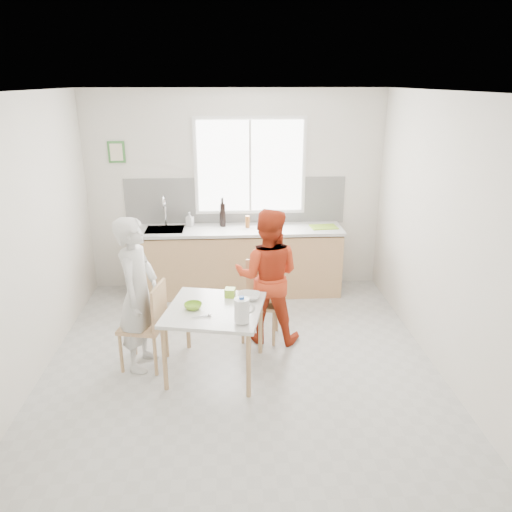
% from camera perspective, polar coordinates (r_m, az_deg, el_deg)
% --- Properties ---
extents(ground, '(4.50, 4.50, 0.00)m').
position_cam_1_polar(ground, '(5.26, -1.73, -12.60)').
color(ground, '#B7B7B2').
rests_on(ground, ground).
extents(room_shell, '(4.50, 4.50, 4.50)m').
position_cam_1_polar(room_shell, '(4.60, -1.94, 5.02)').
color(room_shell, silver).
rests_on(room_shell, ground).
extents(window, '(1.50, 0.06, 1.30)m').
position_cam_1_polar(window, '(6.78, -0.68, 10.22)').
color(window, white).
rests_on(window, room_shell).
extents(backsplash, '(3.00, 0.02, 0.65)m').
position_cam_1_polar(backsplash, '(6.88, -2.34, 6.31)').
color(backsplash, white).
rests_on(backsplash, room_shell).
extents(picture_frame, '(0.22, 0.03, 0.28)m').
position_cam_1_polar(picture_frame, '(6.90, -15.66, 11.37)').
color(picture_frame, '#3C7C38').
rests_on(picture_frame, room_shell).
extents(kitchen_counter, '(2.84, 0.64, 1.37)m').
position_cam_1_polar(kitchen_counter, '(6.83, -2.24, -0.85)').
color(kitchen_counter, tan).
rests_on(kitchen_counter, ground).
extents(dining_table, '(1.07, 1.07, 0.70)m').
position_cam_1_polar(dining_table, '(4.93, -4.74, -6.67)').
color(dining_table, silver).
rests_on(dining_table, ground).
extents(chair_left, '(0.49, 0.49, 0.90)m').
position_cam_1_polar(chair_left, '(5.17, -12.15, -7.35)').
color(chair_left, tan).
rests_on(chair_left, ground).
extents(chair_far, '(0.48, 0.48, 0.87)m').
position_cam_1_polar(chair_far, '(5.66, 0.60, -4.61)').
color(chair_far, tan).
rests_on(chair_far, ground).
extents(person_white, '(0.49, 0.64, 1.58)m').
position_cam_1_polar(person_white, '(5.08, -13.33, -4.28)').
color(person_white, silver).
rests_on(person_white, ground).
extents(person_red, '(0.84, 0.71, 1.52)m').
position_cam_1_polar(person_red, '(5.47, 1.32, -2.32)').
color(person_red, red).
rests_on(person_red, ground).
extents(bowl_green, '(0.21, 0.21, 0.05)m').
position_cam_1_polar(bowl_green, '(4.89, -7.20, -5.70)').
color(bowl_green, '#80B72A').
rests_on(bowl_green, dining_table).
extents(bowl_white, '(0.27, 0.27, 0.06)m').
position_cam_1_polar(bowl_white, '(5.06, -0.82, -4.65)').
color(bowl_white, silver).
rests_on(bowl_white, dining_table).
extents(milk_jug, '(0.19, 0.14, 0.25)m').
position_cam_1_polar(milk_jug, '(4.54, -1.59, -6.17)').
color(milk_jug, white).
rests_on(milk_jug, dining_table).
extents(green_box, '(0.12, 0.12, 0.09)m').
position_cam_1_polar(green_box, '(5.11, -2.99, -4.20)').
color(green_box, '#96C92E').
rests_on(green_box, dining_table).
extents(spoon, '(0.16, 0.04, 0.01)m').
position_cam_1_polar(spoon, '(4.72, -6.32, -6.86)').
color(spoon, '#A5A5AA').
rests_on(spoon, dining_table).
extents(cutting_board, '(0.37, 0.28, 0.01)m').
position_cam_1_polar(cutting_board, '(6.77, 7.74, 3.32)').
color(cutting_board, '#89BA2A').
rests_on(cutting_board, kitchen_counter).
extents(wine_bottle_a, '(0.07, 0.07, 0.32)m').
position_cam_1_polar(wine_bottle_a, '(6.73, -3.80, 4.72)').
color(wine_bottle_a, black).
rests_on(wine_bottle_a, kitchen_counter).
extents(wine_bottle_b, '(0.07, 0.07, 0.30)m').
position_cam_1_polar(wine_bottle_b, '(6.78, -3.90, 4.73)').
color(wine_bottle_b, black).
rests_on(wine_bottle_b, kitchen_counter).
extents(jar_amber, '(0.06, 0.06, 0.16)m').
position_cam_1_polar(jar_amber, '(6.68, -0.98, 3.94)').
color(jar_amber, '#995621').
rests_on(jar_amber, kitchen_counter).
extents(soap_bottle, '(0.12, 0.12, 0.19)m').
position_cam_1_polar(soap_bottle, '(6.80, -7.57, 4.20)').
color(soap_bottle, '#999999').
rests_on(soap_bottle, kitchen_counter).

